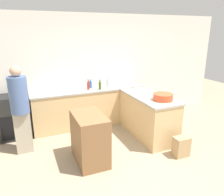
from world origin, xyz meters
The scene contains 14 objects.
ground_plane centered at (0.00, 0.00, 0.00)m, with size 14.00×14.00×0.00m, color tan.
wall_back centered at (0.00, 2.42, 1.35)m, with size 8.00×0.06×2.70m.
counter_back centered at (0.00, 2.08, 0.47)m, with size 2.75×0.65×0.94m.
counter_peninsula centered at (1.03, 1.01, 0.47)m, with size 0.69×1.56×0.94m.
range_oven centered at (-1.72, 2.09, 0.47)m, with size 0.67×0.60×0.95m.
island_table centered at (-0.48, 0.50, 0.45)m, with size 0.51×0.83×0.89m.
mixing_bowl centered at (1.12, 0.61, 1.00)m, with size 0.40×0.40×0.14m.
wine_bottle_dark centered at (0.10, 2.26, 1.01)m, with size 0.07×0.07×0.18m.
olive_oil_bottle centered at (0.23, 1.91, 1.03)m, with size 0.07×0.07×0.24m.
vinegar_bottle_clear centered at (0.52, 2.12, 1.04)m, with size 0.08×0.08×0.25m.
hot_sauce_bottle centered at (-0.03, 2.01, 1.03)m, with size 0.06×0.06×0.25m.
water_bottle_blue centered at (0.07, 2.14, 1.02)m, with size 0.08×0.08×0.21m.
person_by_range centered at (-1.56, 1.30, 0.93)m, with size 0.33×0.33×1.70m.
paper_bag centered at (1.16, -0.01, 0.19)m, with size 0.29×0.20×0.38m.
Camera 1 is at (-1.46, -2.88, 2.28)m, focal length 35.00 mm.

